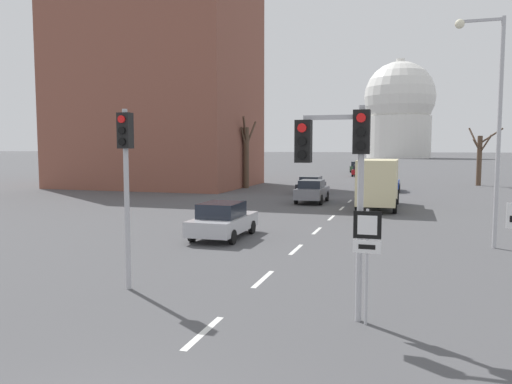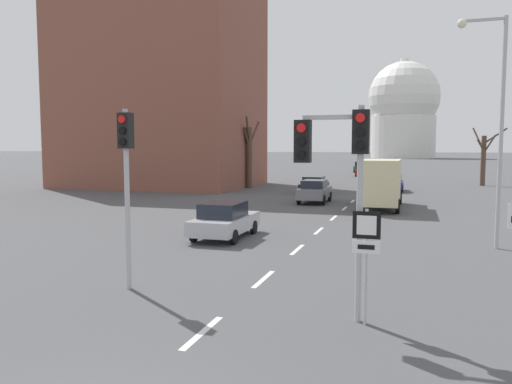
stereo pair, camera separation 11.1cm
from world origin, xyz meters
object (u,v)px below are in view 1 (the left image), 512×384
traffic_signal_near_left (126,164)px  street_lamp_right (492,110)px  sedan_distant_centre (389,183)px  sedan_near_left (359,171)px  sedan_near_right (357,167)px  route_sign_post (367,246)px  delivery_truck (379,182)px  sedan_mid_centre (312,191)px  sedan_far_right (223,220)px  sedan_far_left (311,185)px  traffic_signal_near_right (340,159)px

traffic_signal_near_left → street_lamp_right: size_ratio=0.56×
sedan_distant_centre → sedan_near_left: bearing=102.0°
sedan_near_right → sedan_near_left: bearing=-82.8°
route_sign_post → delivery_truck: delivery_truck is taller
sedan_near_left → delivery_truck: bearing=-82.6°
sedan_mid_centre → sedan_distant_centre: sedan_mid_centre is taller
street_lamp_right → sedan_near_left: bearing=101.3°
route_sign_post → sedan_near_left: (-5.64, 57.37, -0.99)m
sedan_near_right → sedan_far_right: (0.26, -59.51, -0.05)m
sedan_near_left → sedan_far_right: sedan_far_right is taller
traffic_signal_near_left → sedan_far_right: (-0.29, 8.07, -2.67)m
sedan_mid_centre → sedan_far_right: 14.71m
traffic_signal_near_left → sedan_distant_centre: (5.61, 34.04, -2.67)m
traffic_signal_near_left → sedan_far_left: bearing=91.1°
traffic_signal_near_right → delivery_truck: 21.66m
traffic_signal_near_right → street_lamp_right: 10.91m
sedan_far_left → sedan_far_right: 21.56m
route_sign_post → sedan_near_left: size_ratio=0.67×
sedan_far_left → traffic_signal_near_right: bearing=-78.1°
street_lamp_right → sedan_far_right: 11.55m
sedan_near_right → delivery_truck: bearing=-82.6°
route_sign_post → sedan_distant_centre: 34.99m
sedan_near_right → delivery_truck: delivery_truck is taller
sedan_near_right → delivery_truck: size_ratio=0.58×
sedan_far_left → sedan_far_right: size_ratio=1.01×
sedan_far_right → sedan_far_left: bearing=90.7°
sedan_distant_centre → sedan_far_right: bearing=-102.8°
traffic_signal_near_left → delivery_truck: bearing=75.2°
sedan_mid_centre → sedan_distant_centre: size_ratio=1.04×
sedan_far_right → street_lamp_right: bearing=5.6°
street_lamp_right → delivery_truck: size_ratio=1.22×
traffic_signal_near_left → delivery_truck: (5.49, 20.83, -1.74)m
route_sign_post → delivery_truck: (-1.02, 21.76, -0.06)m
sedan_near_left → route_sign_post: bearing=-84.4°
route_sign_post → sedan_distant_centre: (-0.89, 34.97, -0.99)m
street_lamp_right → sedan_far_left: bearing=117.8°
street_lamp_right → sedan_near_right: street_lamp_right is taller
traffic_signal_near_right → street_lamp_right: street_lamp_right is taller
sedan_near_left → delivery_truck: (4.63, -35.61, 0.93)m
traffic_signal_near_right → delivery_truck: bearing=91.0°
sedan_near_left → sedan_far_left: bearing=-93.0°
route_sign_post → sedan_near_left: 57.66m
traffic_signal_near_right → sedan_near_right: (-6.42, 68.31, -2.81)m
traffic_signal_near_left → delivery_truck: 21.62m
sedan_far_left → route_sign_post: bearing=-77.0°
traffic_signal_near_left → street_lamp_right: street_lamp_right is taller
traffic_signal_near_left → sedan_far_right: 8.50m
sedan_far_right → sedan_distant_centre: (5.90, 25.97, -0.01)m
street_lamp_right → sedan_mid_centre: 17.18m
sedan_near_left → delivery_truck: delivery_truck is taller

